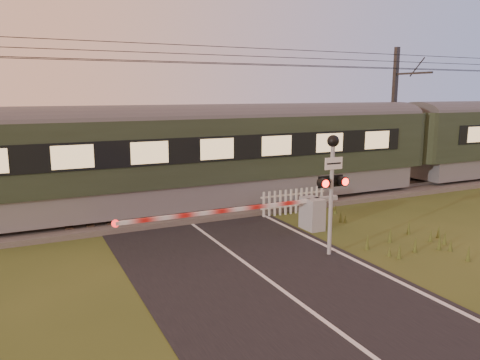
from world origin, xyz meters
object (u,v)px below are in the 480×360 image
picket_fence (294,201)px  catenary_mast (395,111)px  crossing_signal (332,174)px  train (406,143)px  boom_gate (302,213)px

picket_fence → catenary_mast: catenary_mast is taller
crossing_signal → catenary_mast: catenary_mast is taller
train → catenary_mast: catenary_mast is taller
picket_fence → crossing_signal: bearing=-109.4°
crossing_signal → train: bearing=34.9°
catenary_mast → picket_fence: bearing=-154.5°
boom_gate → catenary_mast: bearing=32.6°
picket_fence → catenary_mast: 10.02m
boom_gate → catenary_mast: catenary_mast is taller
boom_gate → crossing_signal: 2.91m
train → crossing_signal: size_ratio=11.88×
train → picket_fence: bearing=-165.5°
train → catenary_mast: (1.29, 2.22, 1.36)m
picket_fence → catenary_mast: (8.62, 4.12, 3.02)m
boom_gate → catenary_mast: (9.56, 6.10, 2.89)m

